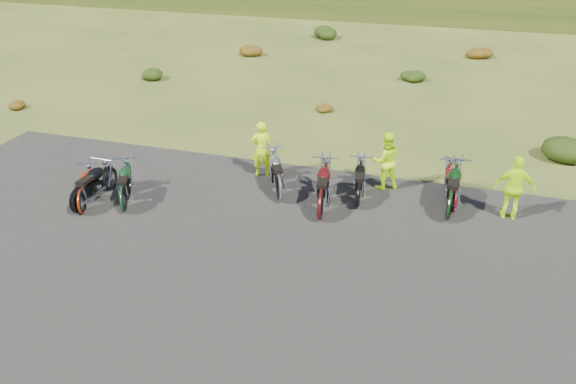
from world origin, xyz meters
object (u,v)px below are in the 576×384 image
(person_middle, at_px, (261,150))
(motorcycle_3, at_px, (279,201))
(motorcycle_7, at_px, (447,220))
(motorcycle_0, at_px, (81,213))

(person_middle, bearing_deg, motorcycle_3, 96.76)
(motorcycle_3, relative_size, motorcycle_7, 0.94)
(motorcycle_7, height_order, person_middle, person_middle)
(motorcycle_7, bearing_deg, person_middle, 81.63)
(motorcycle_0, distance_m, motorcycle_3, 5.30)
(motorcycle_0, xyz_separation_m, person_middle, (3.85, 3.53, 0.85))
(motorcycle_3, bearing_deg, motorcycle_0, 89.18)
(motorcycle_7, distance_m, person_middle, 5.65)
(motorcycle_7, bearing_deg, motorcycle_3, 96.41)
(motorcycle_7, relative_size, person_middle, 1.35)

